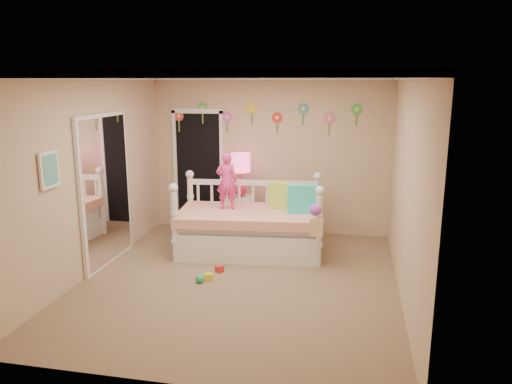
% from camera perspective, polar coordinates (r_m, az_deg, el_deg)
% --- Properties ---
extents(floor, '(4.00, 4.50, 0.01)m').
position_cam_1_polar(floor, '(6.38, -1.98, -10.38)').
color(floor, '#7F684C').
rests_on(floor, ground).
extents(ceiling, '(4.00, 4.50, 0.01)m').
position_cam_1_polar(ceiling, '(5.87, -2.18, 13.65)').
color(ceiling, white).
rests_on(ceiling, floor).
extents(back_wall, '(4.00, 0.01, 2.60)m').
position_cam_1_polar(back_wall, '(8.16, 1.61, 4.27)').
color(back_wall, tan).
rests_on(back_wall, floor).
extents(left_wall, '(0.01, 4.50, 2.60)m').
position_cam_1_polar(left_wall, '(6.74, -18.86, 1.75)').
color(left_wall, tan).
rests_on(left_wall, floor).
extents(right_wall, '(0.01, 4.50, 2.60)m').
position_cam_1_polar(right_wall, '(5.87, 17.29, 0.29)').
color(right_wall, tan).
rests_on(right_wall, floor).
extents(crown_molding, '(4.00, 4.50, 0.06)m').
position_cam_1_polar(crown_molding, '(5.87, -2.18, 13.36)').
color(crown_molding, white).
rests_on(crown_molding, ceiling).
extents(daybed, '(2.24, 1.37, 1.16)m').
position_cam_1_polar(daybed, '(7.23, -0.76, -2.70)').
color(daybed, white).
rests_on(daybed, floor).
extents(pillow_turquoise, '(0.44, 0.21, 0.42)m').
position_cam_1_polar(pillow_turquoise, '(7.08, 5.40, -0.81)').
color(pillow_turquoise, '#29CFA8').
rests_on(pillow_turquoise, daybed).
extents(pillow_lime, '(0.45, 0.29, 0.40)m').
position_cam_1_polar(pillow_lime, '(7.27, 3.22, -0.48)').
color(pillow_lime, '#B5DF44').
rests_on(pillow_lime, daybed).
extents(child, '(0.34, 0.25, 0.86)m').
position_cam_1_polar(child, '(7.23, -3.47, 1.30)').
color(child, '#EC358E').
rests_on(child, daybed).
extents(nightstand, '(0.42, 0.32, 0.69)m').
position_cam_1_polar(nightstand, '(8.03, -1.80, -2.85)').
color(nightstand, white).
rests_on(nightstand, floor).
extents(table_lamp, '(0.32, 0.32, 0.70)m').
position_cam_1_polar(table_lamp, '(7.85, -1.84, 2.84)').
color(table_lamp, '#D11B4E').
rests_on(table_lamp, nightstand).
extents(closet_doorway, '(0.90, 0.04, 2.07)m').
position_cam_1_polar(closet_doorway, '(8.49, -6.77, 2.71)').
color(closet_doorway, black).
rests_on(closet_doorway, back_wall).
extents(flower_decals, '(3.40, 0.02, 0.50)m').
position_cam_1_polar(flower_decals, '(8.10, 0.99, 8.76)').
color(flower_decals, '#B2668C').
rests_on(flower_decals, back_wall).
extents(mirror_closet, '(0.07, 1.30, 2.10)m').
position_cam_1_polar(mirror_closet, '(7.02, -17.22, 0.21)').
color(mirror_closet, white).
rests_on(mirror_closet, left_wall).
extents(wall_picture, '(0.05, 0.34, 0.42)m').
position_cam_1_polar(wall_picture, '(5.93, -23.11, 2.43)').
color(wall_picture, white).
rests_on(wall_picture, left_wall).
extents(hanging_bag, '(0.20, 0.16, 0.36)m').
position_cam_1_polar(hanging_bag, '(6.50, 6.95, -3.43)').
color(hanging_bag, beige).
rests_on(hanging_bag, daybed).
extents(toy_scatter, '(1.06, 1.44, 0.11)m').
position_cam_1_polar(toy_scatter, '(6.78, -5.14, -8.48)').
color(toy_scatter, '#996666').
rests_on(toy_scatter, floor).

